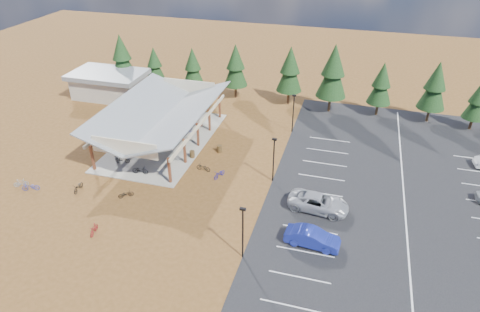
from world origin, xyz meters
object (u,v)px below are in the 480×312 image
lamp_post_0 (243,229)px  bike_4 (140,170)px  outbuilding (109,84)px  bike_2 (166,124)px  bike_5 (174,157)px  bike_6 (186,128)px  bike_pavilion (161,113)px  bike_11 (94,229)px  trash_bin_1 (220,149)px  bike_8 (78,187)px  car_2 (319,203)px  lamp_post_2 (293,111)px  bike_7 (196,123)px  bike_16 (203,167)px  lamp_post_1 (274,157)px  bike_1 (153,138)px  bike_12 (126,194)px  bike_0 (122,160)px  bike_10 (31,187)px  bike_3 (176,114)px  car_1 (312,238)px  trash_bin_0 (192,154)px  bike_9 (21,183)px  bike_14 (219,174)px

lamp_post_0 → bike_4: (-14.24, 9.20, -2.40)m
outbuilding → bike_2: bearing=-30.3°
bike_5 → bike_6: size_ratio=0.83×
bike_5 → bike_pavilion: bearing=33.9°
bike_5 → bike_11: 13.85m
trash_bin_1 → bike_8: bearing=-134.8°
bike_6 → car_2: (18.59, -11.88, 0.27)m
lamp_post_2 → bike_6: size_ratio=2.78×
bike_7 → bike_16: (4.68, -9.94, -0.20)m
lamp_post_1 → bike_1: bearing=164.7°
outbuilding → bike_12: size_ratio=7.07×
bike_16 → car_2: (13.16, -3.57, 0.41)m
outbuilding → bike_4: outbuilding is taller
bike_0 → bike_1: bike_1 is taller
bike_11 → bike_16: (5.84, 12.60, -0.02)m
bike_8 → lamp_post_1: bearing=14.7°
bike_10 → bike_5: bearing=107.8°
bike_0 → bike_11: size_ratio=1.07×
lamp_post_2 → bike_3: 16.45m
bike_7 → bike_16: size_ratio=1.07×
bike_1 → car_1: 25.38m
trash_bin_0 → bike_11: 15.35m
trash_bin_1 → bike_7: bike_7 is taller
bike_1 → bike_3: (-0.11, 7.37, -0.00)m
lamp_post_1 → bike_1: size_ratio=3.14×
bike_1 → car_2: bearing=-120.5°
bike_pavilion → bike_10: size_ratio=10.84×
bike_1 → bike_5: 5.54m
bike_7 → bike_9: bearing=136.8°
bike_0 → bike_7: bearing=-34.2°
bike_11 → car_1: 19.49m
trash_bin_0 → bike_14: (4.38, -3.10, 0.01)m
lamp_post_0 → lamp_post_1: bearing=90.0°
bike_7 → trash_bin_1: bearing=-145.1°
bike_5 → bike_7: size_ratio=0.85×
trash_bin_1 → bike_10: bearing=-141.5°
bike_0 → bike_9: bearing=120.6°
bike_1 → car_1: size_ratio=0.34×
trash_bin_1 → bike_2: size_ratio=0.59×
lamp_post_1 → bike_5: lamp_post_1 is taller
bike_11 → bike_16: bike_11 is taller
outbuilding → bike_0: (11.74, -17.30, -1.49)m
bike_pavilion → bike_2: bike_pavilion is taller
outbuilding → bike_3: 13.48m
lamp_post_0 → bike_11: 13.94m
bike_0 → bike_5: 5.85m
bike_6 → bike_7: 1.79m
lamp_post_1 → bike_8: size_ratio=2.91×
trash_bin_1 → bike_1: bearing=179.1°
bike_2 → bike_11: bearing=172.0°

